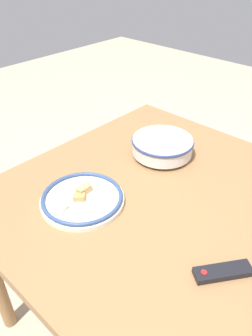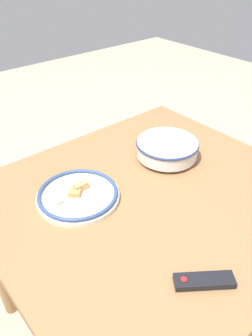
{
  "view_description": "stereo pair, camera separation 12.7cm",
  "coord_description": "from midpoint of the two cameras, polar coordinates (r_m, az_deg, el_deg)",
  "views": [
    {
      "loc": [
        0.76,
        0.56,
        1.55
      ],
      "look_at": [
        0.01,
        -0.14,
        0.82
      ],
      "focal_mm": 35.0,
      "sensor_mm": 36.0,
      "label": 1
    },
    {
      "loc": [
        0.67,
        0.65,
        1.55
      ],
      "look_at": [
        0.01,
        -0.14,
        0.82
      ],
      "focal_mm": 35.0,
      "sensor_mm": 36.0,
      "label": 2
    }
  ],
  "objects": [
    {
      "name": "noodle_bowl",
      "position": [
        1.39,
        3.77,
        3.82
      ],
      "size": [
        0.26,
        0.26,
        0.08
      ],
      "color": "silver",
      "rests_on": "dining_table"
    },
    {
      "name": "dining_table",
      "position": [
        1.27,
        2.1,
        -7.37
      ],
      "size": [
        1.15,
        1.05,
        0.78
      ],
      "color": "olive",
      "rests_on": "ground_plane"
    },
    {
      "name": "food_plate",
      "position": [
        1.18,
        -10.72,
        -5.4
      ],
      "size": [
        0.3,
        0.3,
        0.05
      ],
      "color": "silver",
      "rests_on": "dining_table"
    },
    {
      "name": "tv_remote",
      "position": [
        0.97,
        12.83,
        -17.39
      ],
      "size": [
        0.16,
        0.14,
        0.02
      ],
      "rotation": [
        0.0,
        0.0,
        4.08
      ],
      "color": "black",
      "rests_on": "dining_table"
    },
    {
      "name": "ground_plane",
      "position": [
        1.81,
        1.6,
        -23.66
      ],
      "size": [
        8.0,
        8.0,
        0.0
      ],
      "primitive_type": "plane",
      "color": "#B7A88E"
    }
  ]
}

